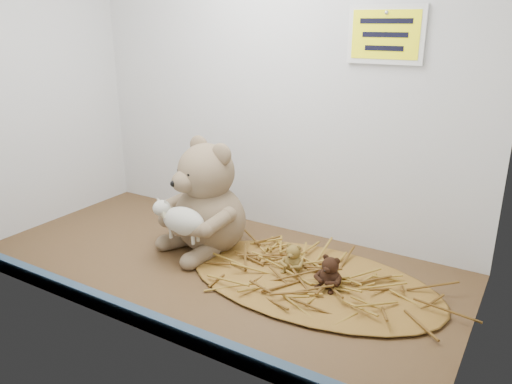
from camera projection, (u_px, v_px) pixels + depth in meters
The scene contains 8 objects.
alcove_shell at pixel (231, 79), 117.69cm from camera, with size 120.40×60.20×90.40cm.
front_rail at pixel (131, 313), 101.17cm from camera, with size 119.28×2.20×3.60cm, color #324D60.
straw_bed at pixel (311, 280), 116.64cm from camera, with size 62.56×36.33×1.21cm, color brown.
main_teddy at pixel (209, 196), 129.63cm from camera, with size 24.14×25.48×29.94cm, color #8E7157, non-canonical shape.
toy_lamb at pixel (184, 221), 122.05cm from camera, with size 15.20×9.27×9.82cm, color beige, non-canonical shape.
mini_teddy_tan at pixel (293, 257), 118.96cm from camera, with size 5.73×6.05×7.11cm, color brown, non-canonical shape.
mini_teddy_brown at pixel (330, 271), 111.50cm from camera, with size 6.27×6.62×7.77cm, color black, non-canonical shape.
wall_sign at pixel (386, 35), 116.26cm from camera, with size 16.00×1.20×11.00cm, color #FFFA0D.
Camera 1 is at (67.16, -90.58, 58.08)cm, focal length 35.00 mm.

